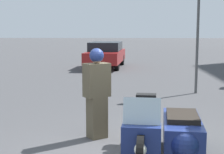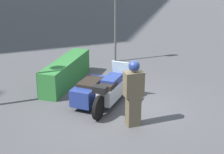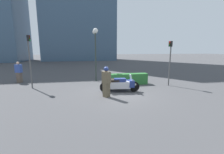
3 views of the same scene
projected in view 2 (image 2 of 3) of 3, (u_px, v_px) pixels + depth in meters
name	position (u px, v px, depth m)	size (l,w,h in m)	color
ground_plane	(118.00, 109.00, 10.04)	(160.00, 160.00, 0.00)	#424244
police_motorcycle	(102.00, 89.00, 10.27)	(2.60, 1.41, 1.17)	black
officer_rider	(134.00, 92.00, 8.81)	(0.52, 0.57, 1.79)	brown
hedge_bush_curbside	(66.00, 72.00, 11.75)	(2.97, 0.63, 0.86)	#28662D
traffic_light_near	(115.00, 8.00, 13.46)	(0.22, 0.28, 3.36)	#4C4C4C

